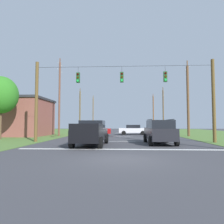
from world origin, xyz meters
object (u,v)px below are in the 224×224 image
at_px(distant_car_oncoming, 96,130).
at_px(utility_pole_distant_right, 80,110).
at_px(utility_pole_far_left, 59,96).
at_px(overhead_signal_span, 123,97).
at_px(utility_pole_near_left, 153,112).
at_px(utility_pole_distant_left, 93,113).
at_px(tree_roadside_right, 1,95).
at_px(utility_pole_mid_right, 188,100).
at_px(pickup_truck, 91,133).
at_px(roadside_store, 11,117).
at_px(distant_car_crossing_white, 133,130).
at_px(suv_black, 159,131).
at_px(utility_pole_far_right, 163,109).

xyz_separation_m(distant_car_oncoming, utility_pole_distant_right, (-5.44, 15.15, 3.77)).
bearing_deg(utility_pole_far_left, overhead_signal_span, -46.49).
relative_size(utility_pole_near_left, utility_pole_distant_left, 1.01).
bearing_deg(tree_roadside_right, distant_car_oncoming, 36.88).
relative_size(distant_car_oncoming, utility_pole_mid_right, 0.42).
relative_size(pickup_truck, roadside_store, 0.53).
distance_m(utility_pole_mid_right, utility_pole_near_left, 32.87).
xyz_separation_m(overhead_signal_span, distant_car_oncoming, (-3.83, 9.92, -3.33)).
relative_size(utility_pole_mid_right, utility_pole_near_left, 0.98).
distance_m(overhead_signal_span, utility_pole_distant_right, 26.74).
bearing_deg(distant_car_crossing_white, tree_roadside_right, -145.82).
relative_size(utility_pole_near_left, utility_pole_distant_right, 1.13).
bearing_deg(utility_pole_far_left, distant_car_crossing_white, 18.89).
xyz_separation_m(suv_black, distant_car_crossing_white, (-1.46, 14.33, -0.27)).
distance_m(pickup_truck, utility_pole_far_left, 14.48).
xyz_separation_m(overhead_signal_span, utility_pole_near_left, (9.12, 42.15, 1.01)).
relative_size(pickup_truck, distant_car_oncoming, 1.25).
distance_m(suv_black, utility_pole_mid_right, 12.74).
height_order(suv_black, utility_pole_far_left, utility_pole_far_left).
bearing_deg(pickup_truck, utility_pole_distant_right, 103.69).
bearing_deg(distant_car_crossing_white, utility_pole_mid_right, -26.76).
xyz_separation_m(suv_black, utility_pole_distant_right, (-12.32, 26.47, 3.50)).
height_order(utility_pole_far_right, utility_pole_distant_left, utility_pole_distant_left).
distance_m(utility_pole_mid_right, roadside_store, 24.69).
distance_m(pickup_truck, distant_car_oncoming, 12.81).
distance_m(pickup_truck, utility_pole_distant_left, 47.17).
bearing_deg(overhead_signal_span, suv_black, -24.61).
bearing_deg(distant_car_crossing_white, distant_car_oncoming, -150.98).
height_order(distant_car_oncoming, tree_roadside_right, tree_roadside_right).
height_order(pickup_truck, roadside_store, roadside_store).
bearing_deg(utility_pole_distant_left, utility_pole_far_right, -43.82).
xyz_separation_m(pickup_truck, distant_car_crossing_white, (4.07, 15.74, -0.18)).
xyz_separation_m(utility_pole_near_left, utility_pole_distant_right, (-18.39, -17.07, -0.56)).
bearing_deg(overhead_signal_span, pickup_truck, -131.40).
bearing_deg(utility_pole_far_left, tree_roadside_right, -124.15).
bearing_deg(utility_pole_mid_right, utility_pole_near_left, 89.52).
xyz_separation_m(suv_black, utility_pole_distant_left, (-12.14, 45.11, 4.01)).
relative_size(distant_car_oncoming, utility_pole_near_left, 0.41).
height_order(overhead_signal_span, tree_roadside_right, overhead_signal_span).
distance_m(overhead_signal_span, roadside_store, 18.32).
xyz_separation_m(overhead_signal_span, utility_pole_mid_right, (8.84, 9.28, 0.80)).
distance_m(distant_car_oncoming, utility_pole_mid_right, 13.34).
height_order(distant_car_crossing_white, utility_pole_far_left, utility_pole_far_left).
distance_m(utility_pole_far_right, utility_pole_distant_left, 24.94).
bearing_deg(utility_pole_mid_right, utility_pole_far_left, 179.77).
bearing_deg(pickup_truck, tree_roadside_right, 152.56).
bearing_deg(utility_pole_mid_right, roadside_store, -179.96).
bearing_deg(distant_car_oncoming, utility_pole_distant_left, 98.85).
bearing_deg(utility_pole_distant_left, utility_pole_far_left, -89.64).
bearing_deg(utility_pole_mid_right, utility_pole_distant_left, 117.51).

